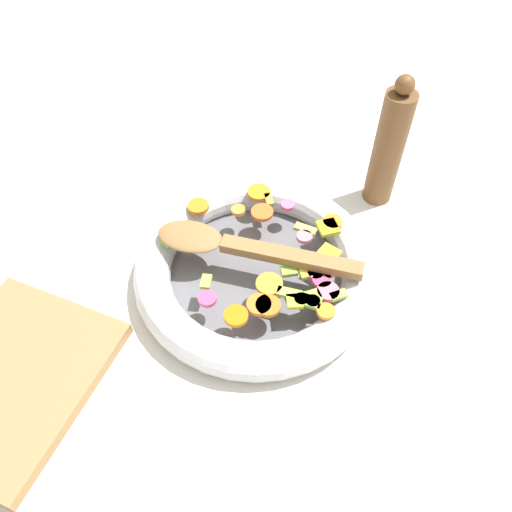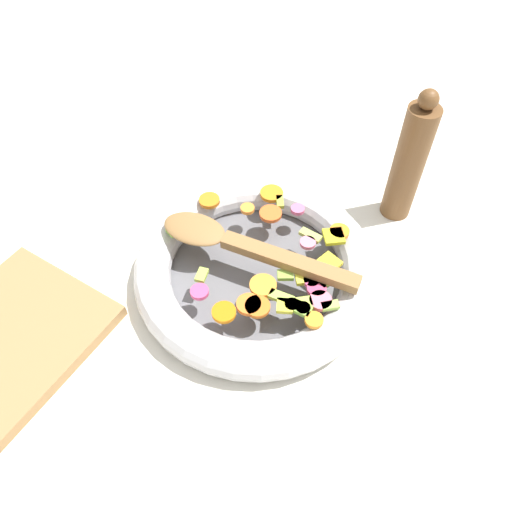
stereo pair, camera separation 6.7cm
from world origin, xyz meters
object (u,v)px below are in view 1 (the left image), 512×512
(skillet, at_px, (256,269))
(cutting_board, at_px, (11,378))
(wooden_spoon, at_px, (235,246))
(pepper_mill, at_px, (389,147))

(skillet, height_order, cutting_board, skillet)
(wooden_spoon, distance_m, pepper_mill, 0.28)
(pepper_mill, distance_m, cutting_board, 0.60)
(skillet, bearing_deg, wooden_spoon, 97.64)
(skillet, xyz_separation_m, wooden_spoon, (-0.00, 0.03, 0.04))
(skillet, relative_size, pepper_mill, 1.55)
(skillet, xyz_separation_m, pepper_mill, (0.23, -0.12, 0.08))
(wooden_spoon, bearing_deg, skillet, -82.36)
(wooden_spoon, height_order, cutting_board, wooden_spoon)
(wooden_spoon, xyz_separation_m, pepper_mill, (0.23, -0.15, 0.04))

